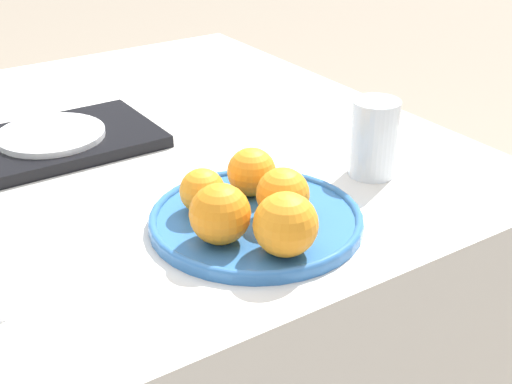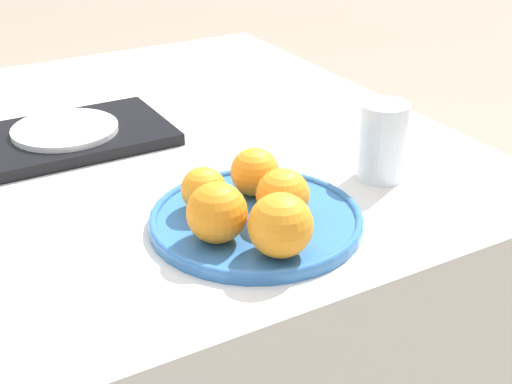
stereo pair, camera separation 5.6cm
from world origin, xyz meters
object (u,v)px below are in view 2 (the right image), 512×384
object	(u,v)px
fruit_platter	(256,219)
orange_4	(217,213)
orange_2	(204,189)
water_glass	(382,141)
side_plate	(67,129)
serving_tray	(68,137)
orange_3	(283,195)
orange_0	(281,225)
orange_1	(255,172)

from	to	relation	value
fruit_platter	orange_4	size ratio (longest dim) A/B	3.71
orange_2	orange_4	size ratio (longest dim) A/B	0.80
orange_2	water_glass	world-z (taller)	water_glass
side_plate	serving_tray	bearing A→B (deg)	90.00
orange_4	water_glass	distance (m)	0.31
orange_3	water_glass	distance (m)	0.21
orange_4	serving_tray	distance (m)	0.43
side_plate	orange_0	bearing A→B (deg)	-76.81
fruit_platter	serving_tray	xyz separation A→B (m)	(-0.14, 0.40, 0.00)
orange_1	orange_2	world-z (taller)	orange_1
orange_0	orange_3	size ratio (longest dim) A/B	1.12
orange_2	orange_4	xyz separation A→B (m)	(-0.02, -0.08, 0.01)
fruit_platter	side_plate	distance (m)	0.42
orange_0	side_plate	size ratio (longest dim) A/B	0.45
water_glass	fruit_platter	bearing A→B (deg)	-171.68
orange_0	orange_4	world-z (taller)	orange_0
orange_2	orange_3	distance (m)	0.11
fruit_platter	orange_4	xyz separation A→B (m)	(-0.07, -0.03, 0.04)
fruit_platter	serving_tray	distance (m)	0.42
water_glass	orange_0	bearing A→B (deg)	-153.29
orange_1	orange_2	xyz separation A→B (m)	(-0.08, -0.01, -0.00)
orange_4	water_glass	world-z (taller)	water_glass
orange_1	orange_4	bearing A→B (deg)	-140.17
fruit_platter	side_plate	bearing A→B (deg)	108.77
water_glass	side_plate	bearing A→B (deg)	135.49
fruit_platter	orange_2	bearing A→B (deg)	133.77
orange_1	serving_tray	distance (m)	0.38
fruit_platter	water_glass	size ratio (longest dim) A/B	2.42
serving_tray	orange_4	bearing A→B (deg)	-81.35
water_glass	side_plate	size ratio (longest dim) A/B	0.67
fruit_platter	orange_1	distance (m)	0.08
water_glass	serving_tray	size ratio (longest dim) A/B	0.35
orange_0	orange_1	bearing A→B (deg)	71.29
orange_2	side_plate	world-z (taller)	orange_2
serving_tray	orange_1	bearing A→B (deg)	-63.77
serving_tray	side_plate	bearing A→B (deg)	-90.00
fruit_platter	orange_2	world-z (taller)	orange_2
orange_2	serving_tray	size ratio (longest dim) A/B	0.18
water_glass	serving_tray	xyz separation A→B (m)	(-0.37, 0.36, -0.05)
orange_3	side_plate	bearing A→B (deg)	111.24
orange_1	water_glass	size ratio (longest dim) A/B	0.58
fruit_platter	orange_0	bearing A→B (deg)	-102.02
orange_3	side_plate	size ratio (longest dim) A/B	0.40
water_glass	orange_2	bearing A→B (deg)	176.31
fruit_platter	orange_2	size ratio (longest dim) A/B	4.66
orange_1	side_plate	distance (m)	0.38
orange_2	serving_tray	xyz separation A→B (m)	(-0.08, 0.35, -0.03)
orange_1	water_glass	world-z (taller)	water_glass
side_plate	orange_2	bearing A→B (deg)	-76.22
orange_3	orange_4	distance (m)	0.10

